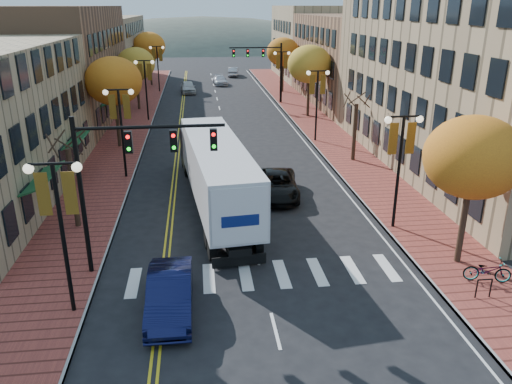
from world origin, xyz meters
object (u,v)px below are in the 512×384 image
object	(u,v)px
navy_sedan	(170,294)
bicycle	(487,270)
semi_truck	(214,166)
black_suv	(277,185)

from	to	relation	value
navy_sedan	bicycle	size ratio (longest dim) A/B	2.48
semi_truck	bicycle	size ratio (longest dim) A/B	8.64
bicycle	black_suv	bearing A→B (deg)	47.48
semi_truck	bicycle	world-z (taller)	semi_truck
semi_truck	bicycle	xyz separation A→B (m)	(11.01, -10.26, -1.75)
navy_sedan	black_suv	world-z (taller)	navy_sedan
navy_sedan	black_suv	xyz separation A→B (m)	(5.99, 11.78, -0.04)
black_suv	bicycle	world-z (taller)	black_suv
semi_truck	navy_sedan	bearing A→B (deg)	-107.06
semi_truck	navy_sedan	world-z (taller)	semi_truck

